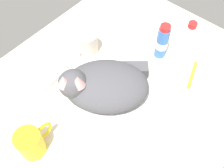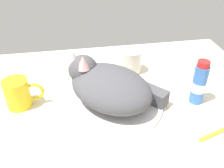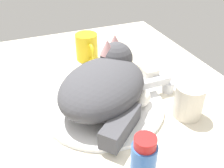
{
  "view_description": "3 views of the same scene",
  "coord_description": "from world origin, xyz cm",
  "px_view_note": "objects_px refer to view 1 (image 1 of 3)",
  "views": [
    {
      "loc": [
        -34.54,
        -31.75,
        77.06
      ],
      "look_at": [
        1.67,
        -0.88,
        6.57
      ],
      "focal_mm": 42.57,
      "sensor_mm": 36.0,
      "label": 1
    },
    {
      "loc": [
        -10.34,
        -61.94,
        50.4
      ],
      "look_at": [
        0.55,
        0.95,
        7.15
      ],
      "focal_mm": 40.79,
      "sensor_mm": 36.0,
      "label": 2
    },
    {
      "loc": [
        51.58,
        -18.43,
        43.41
      ],
      "look_at": [
        -0.92,
        2.94,
        6.09
      ],
      "focal_mm": 41.61,
      "sensor_mm": 36.0,
      "label": 3
    }
  ],
  "objects_px": {
    "rinse_cup": "(88,43)",
    "toothpaste_bottle": "(162,42)",
    "faucet": "(68,65)",
    "soap_bar": "(48,81)",
    "mouthwash_bottle": "(188,39)",
    "toothbrush": "(194,71)",
    "coffee_mug": "(31,142)",
    "cat": "(103,85)"
  },
  "relations": [
    {
      "from": "cat",
      "to": "rinse_cup",
      "type": "relative_size",
      "value": 3.92
    },
    {
      "from": "coffee_mug",
      "to": "soap_bar",
      "type": "xyz_separation_m",
      "value": [
        0.18,
        0.14,
        -0.02
      ]
    },
    {
      "from": "soap_bar",
      "to": "cat",
      "type": "bearing_deg",
      "value": -63.66
    },
    {
      "from": "coffee_mug",
      "to": "toothbrush",
      "type": "relative_size",
      "value": 0.86
    },
    {
      "from": "coffee_mug",
      "to": "mouthwash_bottle",
      "type": "bearing_deg",
      "value": -12.44
    },
    {
      "from": "mouthwash_bottle",
      "to": "faucet",
      "type": "bearing_deg",
      "value": 140.94
    },
    {
      "from": "rinse_cup",
      "to": "toothbrush",
      "type": "xyz_separation_m",
      "value": [
        0.17,
        -0.36,
        -0.04
      ]
    },
    {
      "from": "faucet",
      "to": "toothpaste_bottle",
      "type": "bearing_deg",
      "value": -38.31
    },
    {
      "from": "toothpaste_bottle",
      "to": "toothbrush",
      "type": "relative_size",
      "value": 1.05
    },
    {
      "from": "faucet",
      "to": "toothbrush",
      "type": "relative_size",
      "value": 1.04
    },
    {
      "from": "coffee_mug",
      "to": "toothpaste_bottle",
      "type": "relative_size",
      "value": 0.81
    },
    {
      "from": "soap_bar",
      "to": "mouthwash_bottle",
      "type": "distance_m",
      "value": 0.52
    },
    {
      "from": "soap_bar",
      "to": "toothpaste_bottle",
      "type": "relative_size",
      "value": 0.45
    },
    {
      "from": "cat",
      "to": "toothbrush",
      "type": "xyz_separation_m",
      "value": [
        0.29,
        -0.18,
        -0.06
      ]
    },
    {
      "from": "toothpaste_bottle",
      "to": "rinse_cup",
      "type": "bearing_deg",
      "value": 126.59
    },
    {
      "from": "toothbrush",
      "to": "toothpaste_bottle",
      "type": "bearing_deg",
      "value": 95.12
    },
    {
      "from": "toothpaste_bottle",
      "to": "toothbrush",
      "type": "bearing_deg",
      "value": -84.88
    },
    {
      "from": "rinse_cup",
      "to": "toothpaste_bottle",
      "type": "xyz_separation_m",
      "value": [
        0.16,
        -0.22,
        0.03
      ]
    },
    {
      "from": "rinse_cup",
      "to": "toothbrush",
      "type": "height_order",
      "value": "rinse_cup"
    },
    {
      "from": "faucet",
      "to": "rinse_cup",
      "type": "distance_m",
      "value": 0.11
    },
    {
      "from": "rinse_cup",
      "to": "toothbrush",
      "type": "distance_m",
      "value": 0.4
    },
    {
      "from": "toothpaste_bottle",
      "to": "mouthwash_bottle",
      "type": "distance_m",
      "value": 0.09
    },
    {
      "from": "faucet",
      "to": "rinse_cup",
      "type": "height_order",
      "value": "rinse_cup"
    },
    {
      "from": "coffee_mug",
      "to": "rinse_cup",
      "type": "bearing_deg",
      "value": 20.2
    },
    {
      "from": "faucet",
      "to": "coffee_mug",
      "type": "distance_m",
      "value": 0.31
    },
    {
      "from": "mouthwash_bottle",
      "to": "toothbrush",
      "type": "height_order",
      "value": "mouthwash_bottle"
    },
    {
      "from": "rinse_cup",
      "to": "toothpaste_bottle",
      "type": "relative_size",
      "value": 0.59
    },
    {
      "from": "coffee_mug",
      "to": "toothpaste_bottle",
      "type": "height_order",
      "value": "toothpaste_bottle"
    },
    {
      "from": "cat",
      "to": "toothpaste_bottle",
      "type": "relative_size",
      "value": 2.32
    },
    {
      "from": "faucet",
      "to": "rinse_cup",
      "type": "bearing_deg",
      "value": 1.29
    },
    {
      "from": "rinse_cup",
      "to": "toothpaste_bottle",
      "type": "bearing_deg",
      "value": -53.41
    },
    {
      "from": "soap_bar",
      "to": "mouthwash_bottle",
      "type": "relative_size",
      "value": 0.45
    },
    {
      "from": "coffee_mug",
      "to": "mouthwash_bottle",
      "type": "relative_size",
      "value": 0.81
    },
    {
      "from": "coffee_mug",
      "to": "soap_bar",
      "type": "bearing_deg",
      "value": 37.29
    },
    {
      "from": "cat",
      "to": "rinse_cup",
      "type": "distance_m",
      "value": 0.21
    },
    {
      "from": "toothbrush",
      "to": "soap_bar",
      "type": "bearing_deg",
      "value": 136.71
    },
    {
      "from": "rinse_cup",
      "to": "faucet",
      "type": "bearing_deg",
      "value": -178.71
    },
    {
      "from": "rinse_cup",
      "to": "mouthwash_bottle",
      "type": "height_order",
      "value": "mouthwash_bottle"
    },
    {
      "from": "toothbrush",
      "to": "faucet",
      "type": "bearing_deg",
      "value": 128.66
    },
    {
      "from": "rinse_cup",
      "to": "mouthwash_bottle",
      "type": "distance_m",
      "value": 0.36
    },
    {
      "from": "cat",
      "to": "coffee_mug",
      "type": "xyz_separation_m",
      "value": [
        -0.27,
        0.03,
        -0.02
      ]
    },
    {
      "from": "coffee_mug",
      "to": "toothbrush",
      "type": "bearing_deg",
      "value": -20.84
    }
  ]
}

